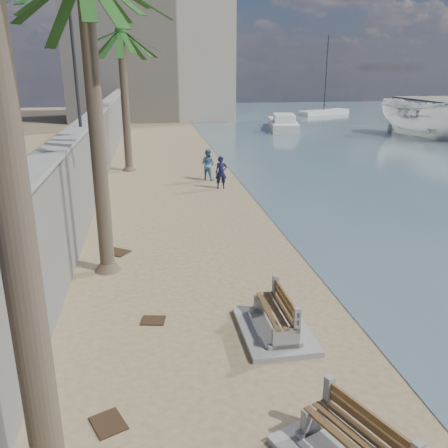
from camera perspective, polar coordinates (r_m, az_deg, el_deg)
ground_plane at (r=8.98m, az=10.97°, el=-21.46°), size 140.00×140.00×0.00m
seawall at (r=26.84m, az=-14.60°, el=9.26°), size 0.45×70.00×3.50m
wall_cap at (r=26.64m, az=-14.91°, el=13.08°), size 0.80×70.00×0.12m
end_building at (r=58.44m, az=-8.89°, el=19.37°), size 18.00×12.00×14.00m
bench_near at (r=7.90m, az=15.53°, el=-24.50°), size 2.29×2.67×0.94m
bench_far at (r=10.84m, az=6.19°, el=-11.02°), size 1.55×2.24×0.93m
palm_back at (r=27.79m, az=-12.32°, el=21.44°), size 5.00×5.00×8.42m
streetlight at (r=18.61m, az=-17.78°, el=20.42°), size 0.28×0.28×5.12m
person_a at (r=23.37m, az=-0.35°, el=6.49°), size 0.70×0.50×1.83m
person_b at (r=25.24m, az=-1.95°, el=7.38°), size 1.12×1.09×1.84m
boat_cruiser at (r=44.74m, az=23.25°, el=11.84°), size 4.68×4.75×4.37m
yacht_far at (r=47.58m, az=7.10°, el=11.71°), size 4.04×8.93×1.50m
sailboat_west at (r=63.10m, az=11.90°, el=13.02°), size 7.53×5.03×9.55m
debris_b at (r=8.85m, az=-13.73°, el=-22.26°), size 0.70×0.76×0.03m
debris_c at (r=15.75m, az=-12.79°, el=-3.31°), size 0.98×0.94×0.03m
debris_d at (r=11.54m, az=-8.50°, el=-11.40°), size 0.61×0.53×0.03m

